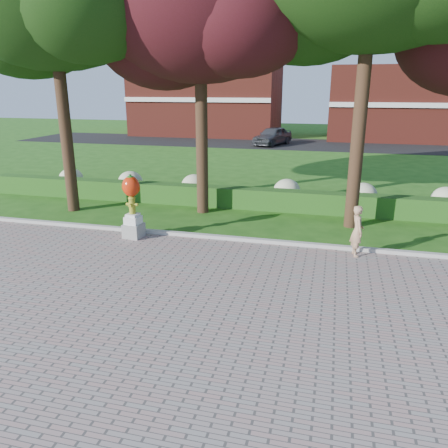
{
  "coord_description": "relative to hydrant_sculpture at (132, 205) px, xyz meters",
  "views": [
    {
      "loc": [
        2.81,
        -9.59,
        4.64
      ],
      "look_at": [
        0.12,
        1.0,
        1.2
      ],
      "focal_mm": 35.0,
      "sensor_mm": 36.0,
      "label": 1
    }
  ],
  "objects": [
    {
      "name": "hydrant_sculpture",
      "position": [
        0.0,
        0.0,
        0.0
      ],
      "size": [
        0.61,
        0.61,
        2.03
      ],
      "rotation": [
        0.0,
        0.0,
        -0.11
      ],
      "color": "gray",
      "rests_on": "walkway"
    },
    {
      "name": "building_right",
      "position": [
        11.24,
        31.5,
        2.09
      ],
      "size": [
        12.0,
        8.0,
        6.4
      ],
      "primitive_type": "cube",
      "color": "maroon",
      "rests_on": "ground"
    },
    {
      "name": "curb",
      "position": [
        3.24,
        0.5,
        -1.04
      ],
      "size": [
        40.0,
        0.18,
        0.15
      ],
      "primitive_type": "cube",
      "color": "#ADADA5",
      "rests_on": "ground"
    },
    {
      "name": "ground",
      "position": [
        3.24,
        -2.5,
        -1.11
      ],
      "size": [
        100.0,
        100.0,
        0.0
      ],
      "primitive_type": "plane",
      "color": "#215314",
      "rests_on": "ground"
    },
    {
      "name": "building_left",
      "position": [
        -6.76,
        31.5,
        2.39
      ],
      "size": [
        14.0,
        8.0,
        7.0
      ],
      "primitive_type": "cube",
      "color": "maroon",
      "rests_on": "ground"
    },
    {
      "name": "tree_mid_left",
      "position": [
        1.13,
        3.58,
        6.18
      ],
      "size": [
        8.25,
        7.04,
        10.69
      ],
      "color": "black",
      "rests_on": "ground"
    },
    {
      "name": "woman",
      "position": [
        6.81,
        0.1,
        -0.34
      ],
      "size": [
        0.46,
        0.6,
        1.46
      ],
      "primitive_type": "imported",
      "rotation": [
        0.0,
        0.0,
        1.8
      ],
      "color": "tan",
      "rests_on": "walkway"
    },
    {
      "name": "lawn_hedge",
      "position": [
        3.24,
        4.5,
        -0.71
      ],
      "size": [
        24.0,
        0.7,
        0.8
      ],
      "primitive_type": "cube",
      "color": "#1C4814",
      "rests_on": "ground"
    },
    {
      "name": "parked_car",
      "position": [
        0.91,
        24.34,
        -0.35
      ],
      "size": [
        3.18,
        4.71,
        1.49
      ],
      "primitive_type": "imported",
      "rotation": [
        0.0,
        0.0,
        -0.36
      ],
      "color": "#3A3C41",
      "rests_on": "street"
    },
    {
      "name": "hydrangea_row",
      "position": [
        3.81,
        5.5,
        -0.56
      ],
      "size": [
        20.1,
        1.1,
        0.99
      ],
      "color": "#ABB288",
      "rests_on": "ground"
    },
    {
      "name": "street",
      "position": [
        3.24,
        25.5,
        -1.1
      ],
      "size": [
        50.0,
        8.0,
        0.02
      ],
      "primitive_type": "cube",
      "color": "black",
      "rests_on": "ground"
    },
    {
      "name": "walkway",
      "position": [
        3.24,
        -6.5,
        -1.09
      ],
      "size": [
        40.0,
        14.0,
        0.04
      ],
      "primitive_type": "cube",
      "color": "gray",
      "rests_on": "ground"
    }
  ]
}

